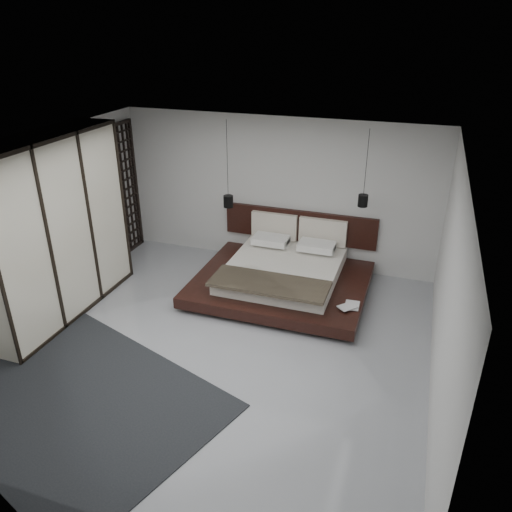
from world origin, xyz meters
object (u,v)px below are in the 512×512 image
at_px(pendant_right, 363,200).
at_px(rug, 76,400).
at_px(wardrobe, 53,230).
at_px(bed, 283,274).
at_px(pendant_left, 228,201).
at_px(lattice_screen, 124,190).

distance_m(pendant_right, rug, 5.24).
bearing_deg(wardrobe, pendant_right, 27.79).
xyz_separation_m(bed, wardrobe, (-3.17, -1.83, 1.13)).
distance_m(pendant_left, pendant_right, 2.41).
relative_size(lattice_screen, pendant_right, 2.04).
distance_m(lattice_screen, pendant_left, 2.22).
xyz_separation_m(pendant_right, rug, (-2.86, -4.07, -1.62)).
relative_size(pendant_left, wardrobe, 0.54).
bearing_deg(wardrobe, lattice_screen, 96.05).
distance_m(pendant_right, wardrobe, 4.94).
relative_size(pendant_right, wardrobe, 0.44).
bearing_deg(pendant_left, pendant_right, -0.00).
height_order(bed, pendant_left, pendant_left).
bearing_deg(pendant_left, wardrobe, -130.57).
relative_size(bed, pendant_left, 1.86).
distance_m(bed, pendant_right, 1.85).
bearing_deg(pendant_right, pendant_left, 180.00).
relative_size(lattice_screen, pendant_left, 1.66).
bearing_deg(wardrobe, rug, -49.84).
bearing_deg(pendant_left, lattice_screen, 178.05).
height_order(lattice_screen, rug, lattice_screen).
height_order(bed, rug, bed).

